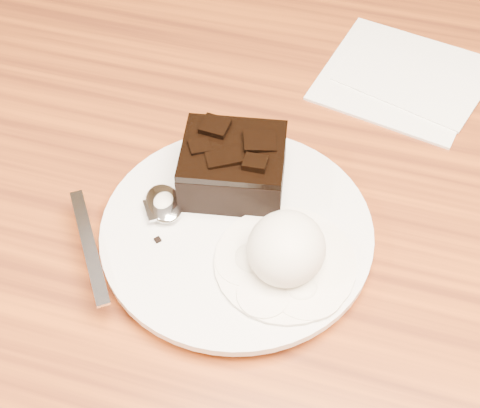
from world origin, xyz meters
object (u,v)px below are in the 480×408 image
(dining_table, at_px, (335,383))
(plate, at_px, (237,234))
(napkin, at_px, (400,77))
(brownie, at_px, (233,169))
(spoon, at_px, (164,205))
(ice_cream_scoop, at_px, (286,248))

(dining_table, relative_size, plate, 5.05)
(plate, relative_size, napkin, 1.49)
(brownie, relative_size, napkin, 0.56)
(dining_table, bearing_deg, plate, -149.10)
(dining_table, distance_m, plate, 0.41)
(brownie, bearing_deg, dining_table, 9.49)
(spoon, bearing_deg, napkin, 20.33)
(brownie, distance_m, napkin, 0.25)
(brownie, xyz_separation_m, napkin, (0.13, 0.21, -0.04))
(ice_cream_scoop, xyz_separation_m, spoon, (-0.12, 0.03, -0.02))
(dining_table, distance_m, brownie, 0.44)
(spoon, bearing_deg, ice_cream_scoop, -48.52)
(plate, bearing_deg, dining_table, 30.90)
(dining_table, distance_m, napkin, 0.42)
(plate, relative_size, spoon, 1.30)
(dining_table, height_order, ice_cream_scoop, ice_cream_scoop)
(brownie, relative_size, ice_cream_scoop, 1.31)
(dining_table, relative_size, ice_cream_scoop, 17.57)
(plate, relative_size, ice_cream_scoop, 3.48)
(plate, xyz_separation_m, brownie, (-0.02, 0.05, 0.03))
(napkin, bearing_deg, ice_cream_scoop, -101.76)
(plate, distance_m, napkin, 0.28)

